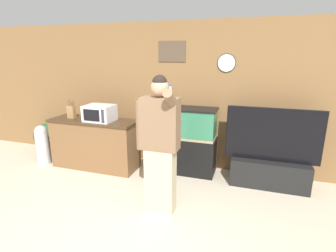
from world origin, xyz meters
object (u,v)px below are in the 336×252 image
counter_island (95,143)px  potted_plant (47,137)px  microwave (100,113)px  tv_on_stand (270,164)px  person_standing (159,144)px  trash_bin (42,144)px  aquarium_on_stand (188,141)px  knife_block (71,112)px

counter_island → potted_plant: 1.47m
microwave → tv_on_stand: 2.96m
person_standing → potted_plant: bearing=156.8°
counter_island → potted_plant: (-1.43, 0.34, -0.12)m
person_standing → potted_plant: size_ratio=2.91×
trash_bin → microwave: bearing=7.7°
counter_island → microwave: 0.61m
trash_bin → tv_on_stand: bearing=5.6°
aquarium_on_stand → potted_plant: (-3.11, 0.02, -0.25)m
knife_block → aquarium_on_stand: 2.20m
microwave → knife_block: size_ratio=1.48×
person_standing → counter_island: bearing=149.1°
microwave → trash_bin: microwave is taller
trash_bin → person_standing: bearing=-16.3°
counter_island → knife_block: size_ratio=4.81×
potted_plant → aquarium_on_stand: bearing=-0.3°
counter_island → tv_on_stand: size_ratio=1.14×
microwave → knife_block: 0.61m
counter_island → aquarium_on_stand: bearing=10.8°
potted_plant → counter_island: bearing=-13.4°
counter_island → person_standing: (1.61, -0.97, 0.49)m
microwave → potted_plant: bearing=166.9°
knife_block → person_standing: bearing=-25.0°
counter_island → microwave: bearing=-10.3°
microwave → trash_bin: (-1.20, -0.16, -0.65)m
knife_block → tv_on_stand: 3.55m
knife_block → aquarium_on_stand: size_ratio=0.29×
counter_island → person_standing: person_standing is taller
knife_block → aquarium_on_stand: (2.13, 0.33, -0.44)m
trash_bin → aquarium_on_stand: bearing=10.7°
aquarium_on_stand → tv_on_stand: (1.36, -0.12, -0.21)m
potted_plant → trash_bin: bearing=-53.7°
counter_island → trash_bin: size_ratio=2.12×
aquarium_on_stand → person_standing: bearing=-92.8°
aquarium_on_stand → person_standing: (-0.06, -1.29, 0.36)m
knife_block → aquarium_on_stand: bearing=8.8°
aquarium_on_stand → person_standing: person_standing is taller
counter_island → tv_on_stand: 3.04m
person_standing → trash_bin: person_standing is taller
person_standing → potted_plant: (-3.04, 1.31, -0.61)m
knife_block → person_standing: 2.28m
microwave → aquarium_on_stand: bearing=13.0°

